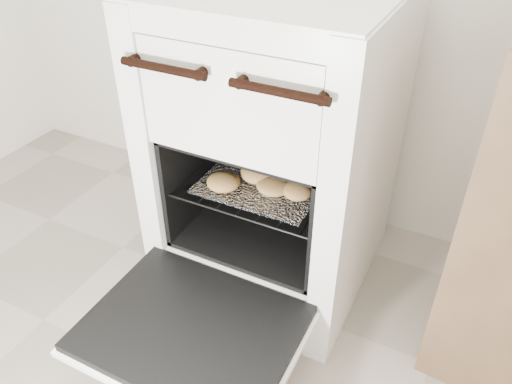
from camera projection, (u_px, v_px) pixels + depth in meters
stove at (278, 153)px, 1.36m from camera, size 0.55×0.61×0.84m
oven_door at (192, 330)px, 1.15m from camera, size 0.49×0.38×0.03m
oven_rack at (268, 179)px, 1.34m from camera, size 0.40×0.38×0.01m
foil_sheet at (265, 180)px, 1.32m from camera, size 0.31×0.27×0.01m
baked_rolls at (261, 179)px, 1.29m from camera, size 0.28×0.19×0.04m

